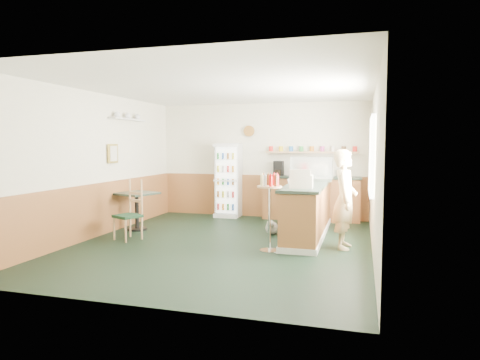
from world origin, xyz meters
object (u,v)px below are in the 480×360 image
(display_case, at_px, (312,169))
(shopkeeper, at_px, (345,199))
(cafe_chair, at_px, (130,208))
(cash_register, at_px, (301,181))
(condiment_stand, at_px, (269,200))
(drinks_fridge, at_px, (228,180))
(cafe_table, at_px, (137,204))

(display_case, relative_size, shopkeeper, 0.50)
(display_case, distance_m, cafe_chair, 3.58)
(display_case, xyz_separation_m, cash_register, (0.00, -1.47, -0.13))
(shopkeeper, xyz_separation_m, condiment_stand, (-1.16, -0.54, 0.01))
(drinks_fridge, bearing_deg, cafe_chair, -109.46)
(drinks_fridge, relative_size, condiment_stand, 1.41)
(cafe_chair, bearing_deg, shopkeeper, 28.49)
(display_case, bearing_deg, shopkeeper, -62.22)
(drinks_fridge, distance_m, cash_register, 3.38)
(cash_register, xyz_separation_m, cafe_chair, (-3.10, -0.18, -0.55))
(drinks_fridge, relative_size, cash_register, 4.49)
(display_case, bearing_deg, cafe_table, -165.30)
(display_case, bearing_deg, cash_register, -90.00)
(display_case, bearing_deg, cafe_chair, -151.94)
(cash_register, bearing_deg, condiment_stand, -143.34)
(shopkeeper, height_order, cafe_table, shopkeeper)
(cafe_table, bearing_deg, cafe_chair, -68.78)
(condiment_stand, bearing_deg, cafe_table, 161.72)
(display_case, height_order, condiment_stand, display_case)
(cafe_chair, bearing_deg, display_case, 51.65)
(cafe_chair, bearing_deg, cash_register, 26.98)
(display_case, xyz_separation_m, cafe_table, (-3.40, -0.89, -0.71))
(display_case, relative_size, cafe_table, 0.94)
(cash_register, distance_m, cafe_chair, 3.16)
(condiment_stand, xyz_separation_m, cafe_table, (-2.94, 0.97, -0.30))
(drinks_fridge, bearing_deg, condiment_stand, -61.39)
(cash_register, height_order, shopkeeper, shopkeeper)
(cash_register, distance_m, cafe_table, 3.50)
(shopkeeper, height_order, cafe_chair, shopkeeper)
(display_case, bearing_deg, condiment_stand, -103.79)
(cash_register, relative_size, cafe_chair, 0.36)
(drinks_fridge, bearing_deg, shopkeeper, -41.57)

